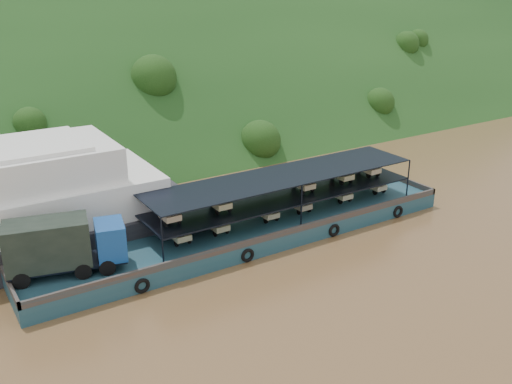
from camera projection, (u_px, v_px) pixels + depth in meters
ground at (298, 236)px, 45.02m from camera, size 160.00×160.00×0.00m
hillside at (132, 135)px, 73.40m from camera, size 140.00×39.60×39.60m
cargo_barge at (227, 229)px, 43.42m from camera, size 35.09×7.18×4.96m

